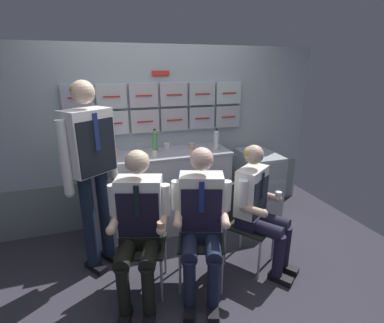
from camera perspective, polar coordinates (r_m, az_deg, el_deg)
The scene contains 17 objects.
ground at distance 2.86m, azimuth -0.04°, elevation -23.87°, with size 4.80×4.80×0.04m, color #34323C.
galley_bulkhead at distance 3.55m, azimuth -6.98°, elevation 4.71°, with size 4.20×0.14×2.15m.
galley_counter at distance 3.48m, azimuth -5.87°, elevation -5.89°, with size 1.59×0.53×0.96m.
service_trolley at distance 3.84m, azimuth 12.87°, elevation -4.12°, with size 0.40×0.65×0.87m.
folding_chair_left at distance 2.65m, azimuth -9.69°, elevation -13.43°, with size 0.50×0.50×0.84m.
crew_member_left at distance 2.42m, azimuth -10.51°, elevation -11.49°, with size 0.54×0.69×1.29m.
folding_chair_center at distance 2.69m, azimuth 1.76°, elevation -12.68°, with size 0.51×0.51×0.84m.
crew_member_center at distance 2.46m, azimuth 1.86°, elevation -10.74°, with size 0.55×0.69×1.28m.
folding_chair_right at distance 2.92m, azimuth 9.97°, elevation -10.29°, with size 0.56×0.56×0.84m.
crew_member_right at distance 2.79m, azimuth 13.18°, elevation -8.22°, with size 0.60×0.66×1.24m.
crew_member_standing at distance 2.73m, azimuth -19.49°, elevation 0.16°, with size 0.47×0.43×1.80m.
sparkling_bottle_green at distance 3.42m, azimuth 4.84°, elevation 4.37°, with size 0.06×0.06×0.25m.
water_bottle_short at distance 3.29m, azimuth -7.37°, elevation 3.98°, with size 0.06×0.06×0.28m.
coffee_cup_white at distance 3.33m, azimuth -14.89°, elevation 1.87°, with size 0.07×0.07×0.06m.
coffee_cup_spare at distance 3.15m, azimuth -7.38°, elevation 1.54°, with size 0.06×0.06×0.07m.
paper_cup_blue at distance 3.47m, azimuth -5.03°, elevation 3.17°, with size 0.07×0.07×0.06m.
paper_cup_tan at distance 3.43m, azimuth -0.12°, elevation 3.14°, with size 0.07×0.07×0.08m.
Camera 1 is at (-0.66, -2.01, 1.90)m, focal length 26.80 mm.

